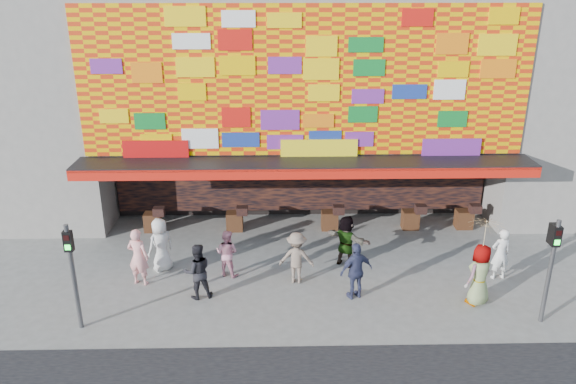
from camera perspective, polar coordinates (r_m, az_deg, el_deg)
The scene contains 14 objects.
ground at distance 16.81m, azimuth 2.21°, elevation -10.38°, with size 90.00×90.00×0.00m, color slate.
shop_building at distance 22.79m, azimuth 1.17°, elevation 12.12°, with size 15.20×9.40×10.00m.
signal_left at distance 15.47m, azimuth -21.09°, elevation -6.97°, with size 0.22×0.20×3.00m.
signal_right at distance 16.22m, azimuth 25.22°, elevation -6.29°, with size 0.22×0.20×3.00m.
ped_a at distance 18.14m, azimuth -12.80°, elevation -5.26°, with size 0.86×0.56×1.76m, color silver.
ped_b at distance 17.51m, azimuth -14.97°, elevation -6.38°, with size 0.66×0.43×1.82m, color pink.
ped_c at distance 16.48m, azimuth -9.19°, elevation -7.96°, with size 0.82×0.64×1.69m, color black.
ped_d at distance 17.07m, azimuth 0.88°, elevation -6.69°, with size 1.06×0.61×1.64m, color #7B6859.
ped_e at distance 16.36m, azimuth 6.94°, elevation -7.96°, with size 1.02×0.42×1.74m, color #313657.
ped_f at distance 18.12m, azimuth 5.92°, elevation -4.95°, with size 1.58×0.50×1.71m, color gray.
ped_g at distance 16.85m, azimuth 18.89°, elevation -7.96°, with size 0.89×0.58×1.83m, color gray.
ped_h at distance 18.44m, azimuth 20.77°, elevation -5.91°, with size 0.60×0.40×1.66m, color white.
ped_i at distance 17.58m, azimuth -6.22°, elevation -6.18°, with size 0.74×0.57×1.51m, color pink.
parasol at distance 16.31m, azimuth 19.40°, elevation -4.13°, with size 1.05×1.07×1.86m.
Camera 1 is at (-0.96, -14.33, 8.74)m, focal length 35.00 mm.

